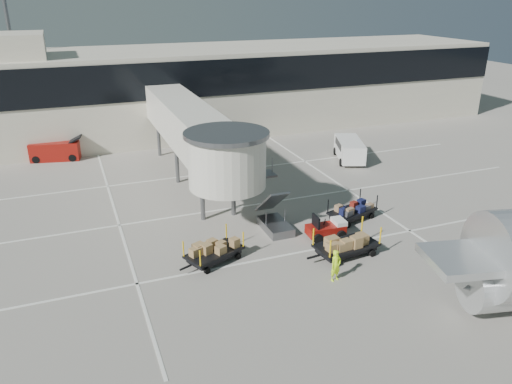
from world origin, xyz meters
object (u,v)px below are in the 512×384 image
baggage_tug (327,229)px  minivan (349,148)px  suitcase_cart (352,212)px  box_cart_near (348,244)px  belt_loader (56,151)px  ground_worker (336,265)px  box_cart_far (216,250)px

baggage_tug → minivan: size_ratio=0.46×
suitcase_cart → box_cart_near: (-2.59, -3.84, 0.13)m
belt_loader → minivan: bearing=-9.4°
baggage_tug → minivan: bearing=57.3°
minivan → belt_loader: 24.63m
box_cart_near → ground_worker: ground_worker is taller
suitcase_cart → box_cart_near: size_ratio=0.90×
box_cart_far → minivan: 19.54m
ground_worker → belt_loader: size_ratio=0.37×
baggage_tug → box_cart_far: box_cart_far is taller
baggage_tug → belt_loader: size_ratio=0.51×
baggage_tug → belt_loader: belt_loader is taller
baggage_tug → box_cart_near: 2.26m
suitcase_cart → box_cart_near: box_cart_near is taller
box_cart_near → belt_loader: bearing=115.3°
box_cart_far → ground_worker: ground_worker is taller
box_cart_near → ground_worker: (-1.87, -1.99, 0.17)m
baggage_tug → suitcase_cart: suitcase_cart is taller
baggage_tug → box_cart_near: size_ratio=0.54×
box_cart_near → ground_worker: size_ratio=2.59×
baggage_tug → suitcase_cart: bearing=34.3°
baggage_tug → suitcase_cart: size_ratio=0.60×
box_cart_far → ground_worker: (4.84, -4.05, 0.23)m
minivan → box_cart_near: bearing=-100.7°
box_cart_near → belt_loader: (-14.37, 23.15, 0.12)m
box_cart_near → box_cart_far: 7.02m
suitcase_cart → box_cart_far: suitcase_cart is taller
suitcase_cart → ground_worker: ground_worker is taller
baggage_tug → ground_worker: ground_worker is taller
baggage_tug → belt_loader: bearing=127.6°
baggage_tug → box_cart_far: (-6.67, -0.20, 0.06)m
baggage_tug → suitcase_cart: (2.63, 1.59, -0.01)m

